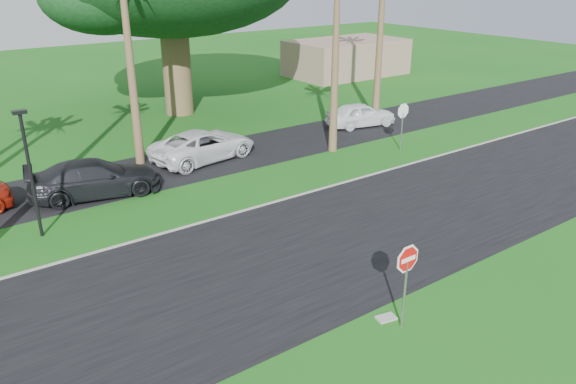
{
  "coord_description": "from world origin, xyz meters",
  "views": [
    {
      "loc": [
        -9.45,
        -11.49,
        9.16
      ],
      "look_at": [
        1.11,
        3.1,
        1.8
      ],
      "focal_mm": 35.0,
      "sensor_mm": 36.0,
      "label": 1
    }
  ],
  "objects_px": {
    "car_minivan": "(204,146)",
    "car_pickup": "(361,115)",
    "stop_sign_near": "(407,270)",
    "stop_sign_far": "(403,117)",
    "car_dark": "(95,179)"
  },
  "relations": [
    {
      "from": "stop_sign_near",
      "to": "stop_sign_far",
      "type": "height_order",
      "value": "same"
    },
    {
      "from": "stop_sign_near",
      "to": "stop_sign_far",
      "type": "xyz_separation_m",
      "value": [
        11.5,
        11.0,
        0.0
      ]
    },
    {
      "from": "stop_sign_far",
      "to": "car_minivan",
      "type": "height_order",
      "value": "stop_sign_far"
    },
    {
      "from": "car_dark",
      "to": "car_pickup",
      "type": "xyz_separation_m",
      "value": [
        16.52,
        1.51,
        -0.06
      ]
    },
    {
      "from": "car_pickup",
      "to": "car_dark",
      "type": "bearing_deg",
      "value": 107.59
    },
    {
      "from": "car_dark",
      "to": "stop_sign_far",
      "type": "bearing_deg",
      "value": -90.77
    },
    {
      "from": "car_dark",
      "to": "stop_sign_near",
      "type": "bearing_deg",
      "value": -154.77
    },
    {
      "from": "car_minivan",
      "to": "car_pickup",
      "type": "distance_m",
      "value": 10.61
    },
    {
      "from": "stop_sign_near",
      "to": "car_minivan",
      "type": "height_order",
      "value": "stop_sign_near"
    },
    {
      "from": "car_minivan",
      "to": "stop_sign_far",
      "type": "bearing_deg",
      "value": -125.82
    },
    {
      "from": "stop_sign_far",
      "to": "car_pickup",
      "type": "bearing_deg",
      "value": -106.81
    },
    {
      "from": "stop_sign_far",
      "to": "car_minivan",
      "type": "xyz_separation_m",
      "value": [
        -9.21,
        4.59,
        -1.02
      ]
    },
    {
      "from": "stop_sign_far",
      "to": "car_dark",
      "type": "relative_size",
      "value": 0.49
    },
    {
      "from": "stop_sign_far",
      "to": "car_dark",
      "type": "bearing_deg",
      "value": -11.59
    },
    {
      "from": "car_minivan",
      "to": "car_dark",
      "type": "bearing_deg",
      "value": 94.79
    }
  ]
}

